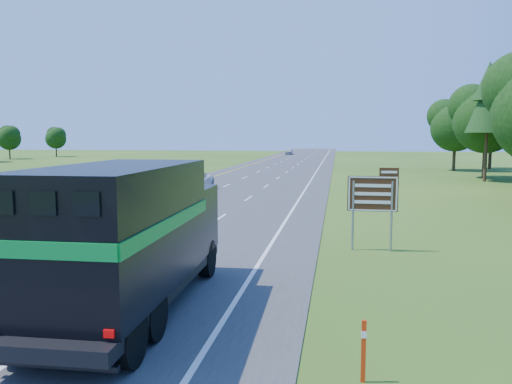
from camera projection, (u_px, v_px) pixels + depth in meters
road at (265, 176)px, 57.10m from camera, size 15.00×260.00×0.04m
lane_markings at (265, 176)px, 57.10m from camera, size 11.15×260.00×0.01m
horse_truck at (130, 234)px, 12.51m from camera, size 2.89×8.62×3.79m
white_suv at (192, 181)px, 41.41m from camera, size 2.55×5.53×1.54m
far_car at (289, 151)px, 124.29m from camera, size 2.11×4.76×1.59m
exit_sign at (373, 197)px, 19.52m from camera, size 1.95×0.11×3.30m
delineator at (364, 349)px, 9.11m from camera, size 0.10×0.05×1.18m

